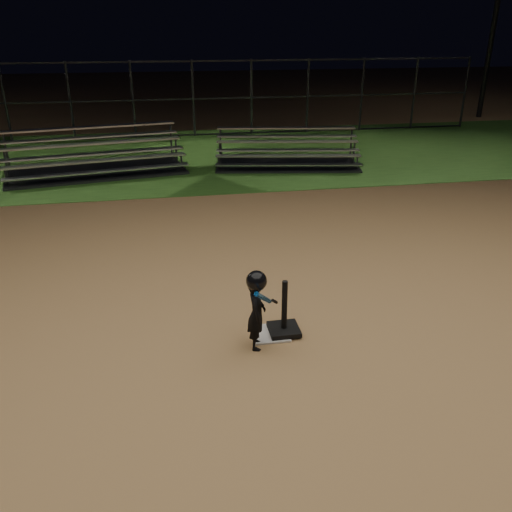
{
  "coord_description": "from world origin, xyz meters",
  "views": [
    {
      "loc": [
        -1.19,
        -5.6,
        3.61
      ],
      "look_at": [
        0.0,
        1.0,
        0.65
      ],
      "focal_mm": 37.12,
      "sensor_mm": 36.0,
      "label": 1
    }
  ],
  "objects": [
    {
      "name": "bleacher_right",
      "position": [
        2.2,
        8.4,
        0.19
      ],
      "size": [
        4.1,
        2.48,
        0.94
      ],
      "rotation": [
        0.0,
        0.0,
        -0.17
      ],
      "color": "#AEAEB3",
      "rests_on": "ground"
    },
    {
      "name": "child_batter",
      "position": [
        -0.21,
        -0.24,
        0.54
      ],
      "size": [
        0.41,
        0.59,
        1.01
      ],
      "rotation": [
        0.0,
        0.0,
        1.38
      ],
      "color": "black",
      "rests_on": "ground"
    },
    {
      "name": "bleacher_left",
      "position": [
        -2.89,
        8.54,
        0.23
      ],
      "size": [
        4.77,
        2.92,
        1.09
      ],
      "rotation": [
        0.0,
        0.0,
        0.18
      ],
      "color": "silver",
      "rests_on": "ground"
    },
    {
      "name": "home_plate",
      "position": [
        0.0,
        0.0,
        0.01
      ],
      "size": [
        0.45,
        0.45,
        0.02
      ],
      "primitive_type": "cube",
      "color": "beige",
      "rests_on": "ground"
    },
    {
      "name": "ground",
      "position": [
        0.0,
        0.0,
        0.0
      ],
      "size": [
        80.0,
        80.0,
        0.0
      ],
      "primitive_type": "plane",
      "color": "#A97D4C",
      "rests_on": "ground"
    },
    {
      "name": "batting_tee",
      "position": [
        0.18,
        -0.0,
        0.15
      ],
      "size": [
        0.38,
        0.38,
        0.71
      ],
      "color": "black",
      "rests_on": "home_plate"
    },
    {
      "name": "grass_strip",
      "position": [
        0.0,
        10.0,
        0.01
      ],
      "size": [
        60.0,
        8.0,
        0.01
      ],
      "primitive_type": "cube",
      "color": "#2C581C",
      "rests_on": "ground"
    },
    {
      "name": "backstop_fence",
      "position": [
        0.0,
        13.0,
        1.25
      ],
      "size": [
        20.08,
        0.08,
        2.5
      ],
      "color": "#38383D",
      "rests_on": "ground"
    }
  ]
}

